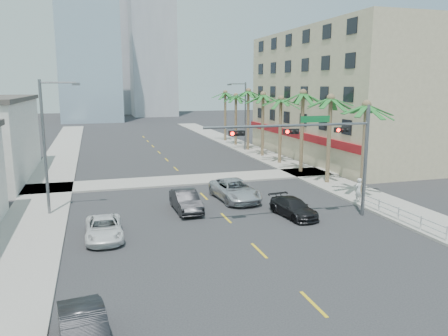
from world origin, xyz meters
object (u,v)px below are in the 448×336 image
object	(u,v)px
car_parked_mid	(84,334)
car_lane_left	(186,201)
traffic_signal_mast	(323,143)
car_parked_far	(104,228)
pedestrian	(358,190)
car_lane_right	(293,208)
car_lane_center	(235,190)

from	to	relation	value
car_parked_mid	car_lane_left	bearing A→B (deg)	59.85
traffic_signal_mast	car_parked_far	xyz separation A→B (m)	(-13.58, 0.31, -4.45)
car_parked_mid	car_lane_left	size ratio (longest dim) A/B	0.95
car_parked_mid	pedestrian	bearing A→B (deg)	28.09
pedestrian	car_lane_left	bearing A→B (deg)	-25.81
car_parked_mid	car_lane_right	size ratio (longest dim) A/B	1.00
traffic_signal_mast	car_lane_left	world-z (taller)	traffic_signal_mast
car_parked_far	car_lane_center	world-z (taller)	car_lane_center
car_lane_right	car_parked_far	bearing A→B (deg)	176.13
car_parked_mid	car_parked_far	size ratio (longest dim) A/B	0.96
traffic_signal_mast	car_lane_right	bearing A→B (deg)	140.79
traffic_signal_mast	pedestrian	distance (m)	6.55
car_parked_mid	car_lane_center	world-z (taller)	car_lane_center
car_lane_left	pedestrian	size ratio (longest dim) A/B	2.45
car_lane_center	car_lane_right	world-z (taller)	car_lane_center
car_lane_center	pedestrian	xyz separation A→B (m)	(8.30, -3.73, 0.27)
car_parked_far	car_lane_right	xyz separation A→B (m)	(12.21, 0.81, 0.00)
car_lane_center	pedestrian	world-z (taller)	pedestrian
traffic_signal_mast	car_lane_center	xyz separation A→B (m)	(-3.78, 6.28, -4.27)
car_parked_mid	car_lane_right	world-z (taller)	car_parked_mid
car_lane_right	traffic_signal_mast	bearing A→B (deg)	-46.89
car_parked_far	car_lane_center	size ratio (longest dim) A/B	0.77
traffic_signal_mast	car_parked_mid	size ratio (longest dim) A/B	2.63
car_lane_center	car_lane_right	size ratio (longest dim) A/B	1.34
car_parked_mid	car_parked_far	bearing A→B (deg)	78.40
car_parked_mid	car_lane_left	distance (m)	16.50
car_lane_left	pedestrian	distance (m)	12.63
car_lane_left	pedestrian	xyz separation A→B (m)	(12.49, -1.87, 0.32)
car_parked_far	car_lane_left	xyz separation A→B (m)	(5.61, 4.12, 0.12)
car_lane_center	car_parked_mid	bearing A→B (deg)	-126.19
car_parked_far	car_lane_right	world-z (taller)	car_lane_right
car_parked_far	pedestrian	distance (m)	18.24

